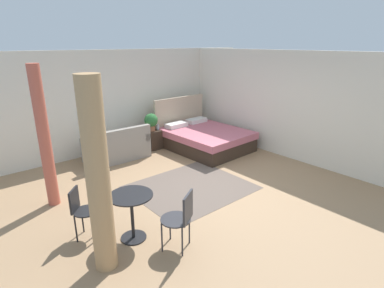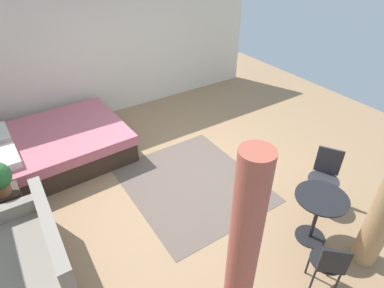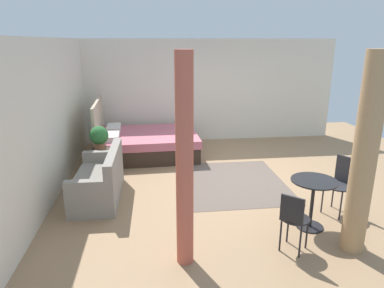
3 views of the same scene
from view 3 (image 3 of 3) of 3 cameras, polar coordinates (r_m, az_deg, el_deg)
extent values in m
cube|color=#9E7A56|center=(7.02, 6.99, -5.52)|extent=(8.72, 9.71, 0.02)
cube|color=silver|center=(6.66, -21.90, 4.33)|extent=(8.72, 0.12, 2.68)
cube|color=silver|center=(9.40, 3.13, 8.75)|extent=(0.12, 6.71, 2.68)
cube|color=#66564C|center=(6.77, 6.60, -6.24)|extent=(2.26, 1.97, 0.01)
cube|color=#38281E|center=(8.32, -7.09, -0.60)|extent=(1.85, 2.26, 0.36)
cube|color=#C66675|center=(8.24, -7.16, 1.19)|extent=(1.89, 2.30, 0.18)
cube|color=tan|center=(8.24, -15.09, 2.25)|extent=(1.84, 0.13, 1.32)
cube|color=white|center=(7.85, -13.08, 1.23)|extent=(0.65, 0.34, 0.12)
cube|color=white|center=(8.60, -12.76, 2.59)|extent=(0.65, 0.34, 0.12)
cube|color=gray|center=(6.23, -15.22, -6.73)|extent=(1.60, 0.76, 0.43)
cube|color=gray|center=(6.03, -12.75, -2.96)|extent=(1.59, 0.17, 0.43)
cube|color=gray|center=(6.79, -14.50, -1.92)|extent=(0.15, 0.73, 0.19)
cube|color=gray|center=(5.46, -16.61, -6.72)|extent=(0.15, 0.73, 0.19)
cube|color=#38281E|center=(7.35, -14.55, -2.66)|extent=(0.49, 0.36, 0.53)
cylinder|color=#935B3D|center=(7.15, -14.91, -0.39)|extent=(0.20, 0.20, 0.14)
sphere|color=#2D6B33|center=(7.09, -15.05, 1.39)|extent=(0.37, 0.37, 0.37)
cylinder|color=silver|center=(7.36, -14.82, 0.09)|extent=(0.08, 0.08, 0.14)
cylinder|color=black|center=(5.50, 18.76, -12.70)|extent=(0.39, 0.39, 0.02)
cylinder|color=black|center=(5.34, 19.11, -9.41)|extent=(0.05, 0.05, 0.72)
cylinder|color=black|center=(5.20, 19.49, -5.73)|extent=(0.65, 0.65, 0.02)
cylinder|color=black|center=(4.89, 18.37, -13.74)|extent=(0.02, 0.02, 0.44)
cylinder|color=black|center=(4.95, 15.49, -13.04)|extent=(0.02, 0.02, 0.44)
cylinder|color=black|center=(4.67, 17.36, -15.14)|extent=(0.02, 0.02, 0.44)
cylinder|color=black|center=(4.74, 14.34, -14.38)|extent=(0.02, 0.02, 0.44)
cylinder|color=black|center=(4.70, 16.62, -11.63)|extent=(0.52, 0.52, 0.02)
cube|color=black|center=(4.48, 16.13, -10.36)|extent=(0.22, 0.24, 0.35)
cylinder|color=#2D2D33|center=(5.90, 20.65, -8.48)|extent=(0.02, 0.02, 0.46)
cylinder|color=#2D2D33|center=(5.76, 23.27, -9.36)|extent=(0.02, 0.02, 0.46)
cylinder|color=#2D2D33|center=(6.14, 22.16, -7.62)|extent=(0.02, 0.02, 0.46)
cylinder|color=#2D2D33|center=(6.02, 24.70, -8.44)|extent=(0.02, 0.02, 0.46)
cylinder|color=#2D2D33|center=(5.86, 22.95, -6.35)|extent=(0.60, 0.60, 0.02)
cube|color=#2D2D33|center=(5.94, 24.08, -3.89)|extent=(0.31, 0.21, 0.42)
cylinder|color=tan|center=(4.70, 26.51, -1.93)|extent=(0.29, 0.29, 2.54)
cylinder|color=#C15B47|center=(3.95, -1.23, -3.39)|extent=(0.21, 0.21, 2.54)
camera|label=1|loc=(6.35, 62.69, 10.04)|focal=28.63mm
camera|label=2|loc=(2.98, -22.47, 32.16)|focal=29.67mm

